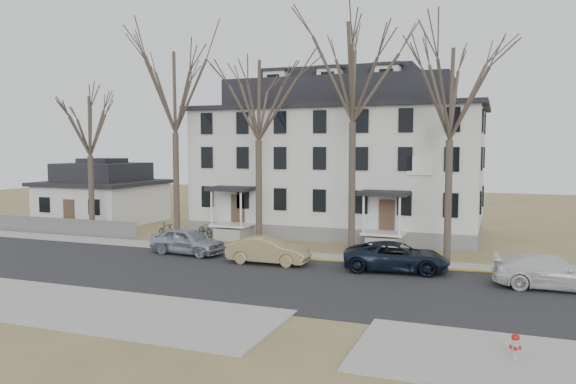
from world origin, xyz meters
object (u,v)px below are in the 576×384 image
at_px(small_house, 103,196).
at_px(bicycle_left, 205,230).
at_px(car_white, 553,273).
at_px(tree_center, 353,65).
at_px(car_tan, 268,251).
at_px(car_navy, 396,257).
at_px(tree_mid_right, 451,87).
at_px(tree_far_left, 175,86).
at_px(fire_hydrant, 515,347).
at_px(car_silver, 188,242).
at_px(bicycle_right, 167,231).
at_px(tree_bungalow, 89,122).
at_px(boarding_house, 340,160).
at_px(tree_mid_left, 258,94).

xyz_separation_m(small_house, bicycle_left, (11.89, -3.92, -1.76)).
bearing_deg(car_white, tree_center, 60.43).
height_order(car_tan, car_navy, car_navy).
xyz_separation_m(tree_center, tree_mid_right, (5.50, 0.00, -1.48)).
height_order(car_navy, bicycle_left, car_navy).
height_order(tree_center, bicycle_left, tree_center).
height_order(tree_far_left, fire_hydrant, tree_far_left).
height_order(car_silver, bicycle_right, car_silver).
bearing_deg(tree_mid_right, car_navy, -119.10).
distance_m(tree_center, tree_bungalow, 19.23).
distance_m(boarding_house, car_silver, 14.06).
distance_m(boarding_house, car_tan, 13.51).
bearing_deg(boarding_house, car_white, -44.31).
distance_m(tree_far_left, car_navy, 18.51).
bearing_deg(bicycle_left, tree_mid_left, -81.71).
relative_size(tree_center, car_silver, 3.20).
relative_size(boarding_house, fire_hydrant, 25.32).
height_order(boarding_house, tree_bungalow, boarding_house).
distance_m(car_silver, bicycle_left, 6.37).
height_order(tree_mid_left, car_white, tree_mid_left).
height_order(car_white, bicycle_left, car_white).
bearing_deg(car_navy, tree_mid_right, -36.46).
xyz_separation_m(tree_mid_left, bicycle_right, (-7.32, 0.78, -9.07)).
bearing_deg(boarding_house, tree_mid_right, -43.81).
relative_size(tree_mid_right, bicycle_left, 6.86).
bearing_deg(tree_bungalow, bicycle_left, 16.09).
height_order(tree_center, car_silver, tree_center).
relative_size(bicycle_right, fire_hydrant, 2.16).
bearing_deg(car_white, bicycle_left, 67.32).
xyz_separation_m(small_house, fire_hydrant, (31.72, -20.80, -1.83)).
height_order(small_house, tree_bungalow, tree_bungalow).
bearing_deg(fire_hydrant, tree_center, 120.85).
height_order(tree_mid_right, car_navy, tree_mid_right).
height_order(tree_far_left, car_navy, tree_far_left).
distance_m(small_house, car_silver, 17.24).
relative_size(tree_center, fire_hydrant, 17.90).
bearing_deg(tree_mid_right, tree_center, 180.00).
xyz_separation_m(car_white, bicycle_left, (-21.59, 7.28, -0.25)).
height_order(tree_mid_right, car_white, tree_mid_right).
bearing_deg(bicycle_left, tree_bungalow, 138.38).
bearing_deg(boarding_house, tree_bungalow, -152.99).
distance_m(tree_mid_left, fire_hydrant, 22.68).
bearing_deg(bicycle_right, boarding_house, -34.47).
relative_size(tree_far_left, car_navy, 2.58).
height_order(tree_center, car_tan, tree_center).
relative_size(tree_mid_right, car_silver, 2.78).
height_order(tree_center, car_navy, tree_center).
relative_size(car_white, bicycle_right, 2.87).
relative_size(boarding_house, car_silver, 4.53).
bearing_deg(bicycle_right, tree_bungalow, 117.81).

